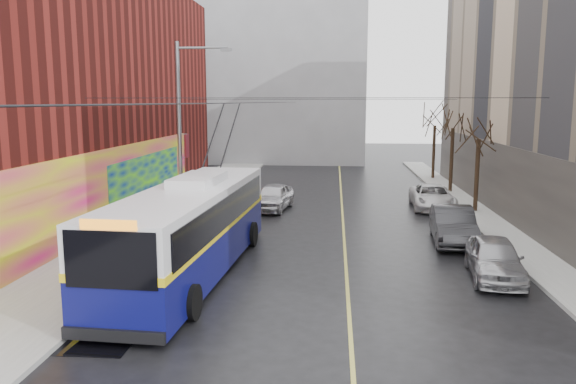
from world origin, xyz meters
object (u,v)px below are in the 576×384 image
Objects in this scene: parked_car_c at (432,197)px; pedestrian_a at (152,208)px; tree_near at (480,125)px; trolleybus at (191,228)px; parked_car_b at (453,225)px; parked_car_a at (495,258)px; following_car at (273,197)px; streetlight_pole at (183,132)px; pedestrian_b at (154,203)px; tree_far at (435,116)px; tree_mid at (453,117)px.

pedestrian_a is (-14.66, -6.85, 0.39)m from parked_car_c.
tree_near is 18.44m from trolleybus.
parked_car_c is (0.46, 8.17, -0.10)m from parked_car_b.
parked_car_a reaches higher than parked_car_c.
tree_near is at bearing 8.19° from following_car.
streetlight_pole is 0.68× the size of trolleybus.
streetlight_pole is at bearing 179.90° from parked_car_b.
parked_car_b is at bearing -86.84° from pedestrian_b.
trolleybus is 2.61× the size of parked_car_c.
pedestrian_a is at bearing -147.89° from pedestrian_b.
parked_car_b is 14.26m from pedestrian_a.
trolleybus is at bearing -88.64° from following_car.
trolleybus is 7.04× the size of pedestrian_a.
parked_car_c is at bearing 15.08° from following_car.
tree_near is 0.97× the size of tree_far.
tree_mid is at bearing -42.52° from pedestrian_b.
following_car is 7.89m from pedestrian_a.
tree_far reaches higher than trolleybus.
trolleybus reaches higher than parked_car_b.
parked_car_b is (-2.67, -7.02, -4.17)m from tree_near.
pedestrian_b is at bearing 119.00° from trolleybus.
tree_far is (0.00, 14.00, 0.17)m from tree_near.
tree_near reaches higher than parked_car_a.
pedestrian_b is (-2.34, 2.47, -3.89)m from streetlight_pole.
parked_car_a is 0.86× the size of parked_car_c.
streetlight_pole reaches higher than following_car.
parked_car_b is (-0.42, 5.13, 0.07)m from parked_car_a.
tree_far is 26.61m from parked_car_a.
streetlight_pole is at bearing -123.72° from pedestrian_a.
following_car is at bearing 179.47° from tree_near.
parked_car_a is at bearing -80.77° from parked_car_b.
pedestrian_b is at bearing 133.44° from streetlight_pole.
tree_mid is at bearing 90.00° from tree_near.
parked_car_b reaches higher than parked_car_a.
tree_mid reaches higher than tree_near.
tree_mid is 1.02× the size of tree_far.
tree_mid is 1.36× the size of parked_car_b.
trolleybus is at bearing -126.96° from parked_car_c.
tree_near is at bearing -90.00° from tree_far.
tree_mid is (0.00, 7.00, 0.28)m from tree_near.
parked_car_c is at bearing 54.55° from trolleybus.
following_car is (-8.88, 7.12, -0.05)m from parked_car_b.
tree_mid reaches higher than pedestrian_b.
tree_far is 29.78m from trolleybus.
following_car is (-9.29, 12.25, 0.02)m from parked_car_a.
tree_far is at bearing 90.00° from tree_near.
parked_car_b is 2.61× the size of pedestrian_a.
trolleybus is 12.74m from following_car.
tree_near is 1.30× the size of parked_car_b.
streetlight_pole reaches higher than tree_mid.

